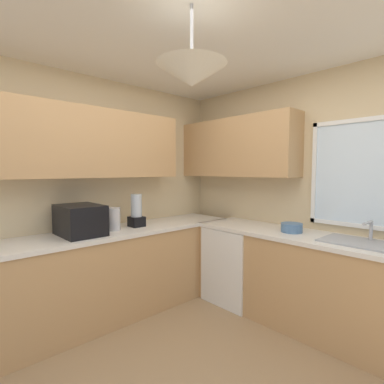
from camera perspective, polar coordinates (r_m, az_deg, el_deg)
room_shell at (r=2.79m, az=-2.78°, el=9.93°), size 3.57×3.66×2.59m
counter_run_left at (r=3.23m, az=-18.01°, el=-15.34°), size 0.65×3.27×0.90m
counter_run_back at (r=3.14m, az=23.58°, el=-16.06°), size 2.66×0.65×0.90m
dishwasher at (r=3.60m, az=8.73°, el=-13.57°), size 0.60×0.60×0.86m
microwave at (r=3.03m, az=-20.88°, el=-5.09°), size 0.48×0.36×0.29m
kettle at (r=3.16m, az=-14.90°, el=-5.08°), size 0.13×0.13×0.24m
sink_assembly at (r=2.91m, az=30.47°, el=-8.49°), size 0.67×0.40×0.19m
bowl at (r=3.14m, az=18.75°, el=-6.57°), size 0.21×0.21×0.09m
blender_appliance at (r=3.31m, az=-10.71°, el=-3.82°), size 0.15×0.15×0.36m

